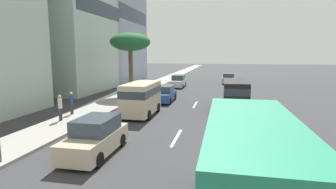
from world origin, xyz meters
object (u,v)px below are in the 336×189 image
at_px(pedestrian_mid_block, 71,102).
at_px(palm_tree, 130,43).
at_px(car_fourth, 164,94).
at_px(car_sixth, 95,137).
at_px(van_second, 235,93).
at_px(car_fifth, 178,82).
at_px(van_seventh, 141,97).
at_px(pedestrian_by_tree, 60,106).
at_px(minibus_lead, 251,173).
at_px(car_third, 228,79).

relative_size(pedestrian_mid_block, palm_tree, 0.25).
height_order(car_fourth, palm_tree, palm_tree).
bearing_deg(car_sixth, palm_tree, -166.10).
bearing_deg(car_sixth, van_second, 150.01).
distance_m(car_fourth, palm_tree, 7.31).
distance_m(van_second, palm_tree, 13.15).
height_order(car_fifth, van_seventh, van_seventh).
relative_size(van_second, car_fourth, 1.26).
xyz_separation_m(pedestrian_mid_block, pedestrian_by_tree, (-1.95, -0.33, 0.05)).
xyz_separation_m(minibus_lead, pedestrian_mid_block, (11.29, 11.79, -0.57)).
bearing_deg(car_third, car_fourth, 160.69).
height_order(car_fifth, pedestrian_by_tree, pedestrian_by_tree).
distance_m(car_fourth, van_seventh, 6.25).
height_order(van_second, pedestrian_by_tree, van_second).
distance_m(car_third, pedestrian_by_tree, 30.12).
distance_m(car_fourth, pedestrian_by_tree, 10.78).
xyz_separation_m(car_fourth, car_sixth, (-14.43, 0.09, 0.06)).
height_order(car_third, pedestrian_mid_block, pedestrian_mid_block).
xyz_separation_m(pedestrian_mid_block, palm_tree, (10.42, -1.05, 4.77)).
height_order(minibus_lead, car_fourth, minibus_lead).
bearing_deg(car_fourth, pedestrian_by_tree, -28.19).
distance_m(minibus_lead, van_seventh, 14.34).
bearing_deg(pedestrian_by_tree, pedestrian_mid_block, 143.14).
height_order(car_fifth, car_sixth, car_fifth).
height_order(minibus_lead, van_seventh, minibus_lead).
height_order(minibus_lead, car_third, minibus_lead).
relative_size(car_sixth, pedestrian_by_tree, 2.38).
relative_size(car_third, palm_tree, 0.68).
distance_m(pedestrian_mid_block, pedestrian_by_tree, 1.98).
bearing_deg(pedestrian_mid_block, pedestrian_by_tree, -28.70).
bearing_deg(car_fourth, pedestrian_mid_block, -35.69).
bearing_deg(van_seventh, car_fourth, 176.37).
bearing_deg(car_fifth, pedestrian_by_tree, -12.13).
height_order(van_second, pedestrian_mid_block, van_second).
distance_m(minibus_lead, pedestrian_mid_block, 16.34).
bearing_deg(car_sixth, car_fourth, 179.66).
distance_m(pedestrian_mid_block, palm_tree, 11.50).
distance_m(minibus_lead, car_fifth, 31.39).
height_order(car_fourth, pedestrian_by_tree, pedestrian_by_tree).
distance_m(car_third, van_seventh, 25.47).
height_order(car_fourth, pedestrian_mid_block, pedestrian_mid_block).
distance_m(car_third, car_fourth, 19.43).
bearing_deg(pedestrian_mid_block, minibus_lead, 8.01).
relative_size(minibus_lead, pedestrian_mid_block, 3.80).
bearing_deg(car_third, minibus_lead, 179.93).
bearing_deg(pedestrian_mid_block, car_third, 117.19).
height_order(car_fourth, car_fifth, car_fifth).
height_order(pedestrian_by_tree, palm_tree, palm_tree).
bearing_deg(car_fifth, car_third, 133.40).
xyz_separation_m(van_seventh, pedestrian_by_tree, (-3.30, 4.69, -0.28)).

